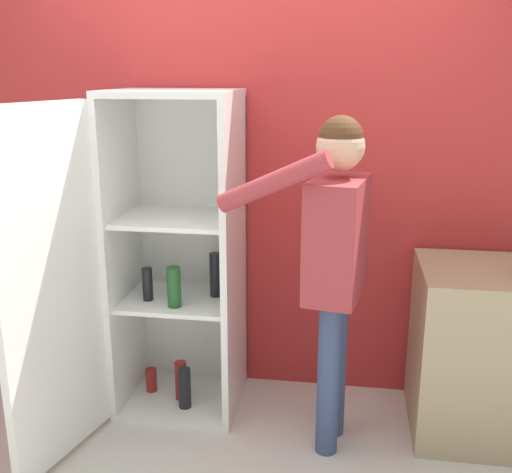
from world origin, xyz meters
TOP-DOWN VIEW (x-y plane):
  - wall_back at (0.00, 0.98)m, footprint 7.00×0.06m
  - refrigerator at (-0.42, 0.54)m, footprint 0.85×1.22m
  - person at (0.53, 0.37)m, footprint 0.70×0.55m
  - counter at (1.34, 0.61)m, footprint 0.76×0.64m

SIDE VIEW (x-z plane):
  - counter at x=1.34m, z-range 0.00..0.89m
  - refrigerator at x=-0.42m, z-range -0.01..1.74m
  - person at x=0.53m, z-range 0.23..1.88m
  - wall_back at x=0.00m, z-range 0.00..2.55m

